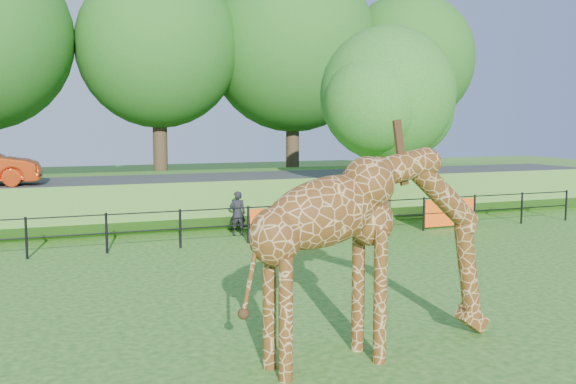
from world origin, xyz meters
name	(u,v)px	position (x,y,z in m)	size (l,w,h in m)	color
ground	(282,335)	(0.00, 0.00, 0.00)	(90.00, 90.00, 0.00)	#255B16
giraffe	(377,253)	(1.01, -1.34, 1.57)	(4.40, 0.81, 3.15)	#5C3412
perimeter_fence	(180,229)	(0.00, 8.00, 0.55)	(28.07, 0.10, 1.10)	black
embankment	(140,197)	(0.00, 15.50, 0.65)	(40.00, 9.00, 1.30)	#255B16
road	(145,182)	(0.00, 14.00, 1.36)	(40.00, 5.00, 0.12)	#333235
visitor	(238,213)	(2.09, 9.35, 0.70)	(0.51, 0.33, 1.40)	black
tree_east	(389,100)	(7.60, 9.63, 4.28)	(5.40, 4.71, 6.76)	black
bg_tree_line	(156,46)	(1.89, 22.00, 7.19)	(37.30, 8.80, 11.82)	black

